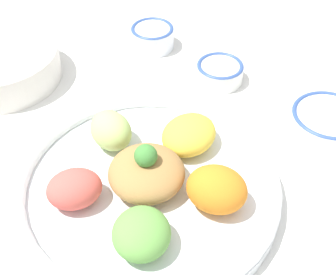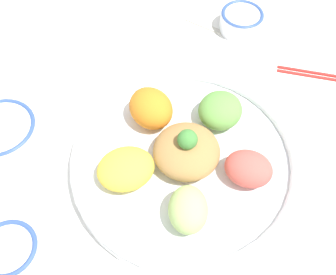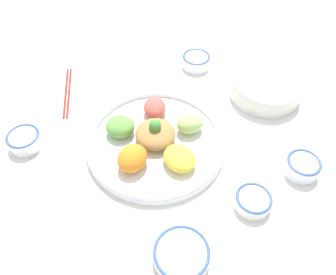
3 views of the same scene
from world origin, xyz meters
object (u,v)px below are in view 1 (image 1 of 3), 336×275
(salad_platter, at_px, (148,183))
(sauce_bowl_dark, at_px, (328,121))
(side_serving_bowl, at_px, (0,63))
(sauce_bowl_red, at_px, (220,72))
(rice_bowl_plain, at_px, (152,36))

(salad_platter, distance_m, sauce_bowl_dark, 0.31)
(sauce_bowl_dark, height_order, side_serving_bowl, side_serving_bowl)
(salad_platter, distance_m, sauce_bowl_red, 0.29)
(sauce_bowl_red, distance_m, sauce_bowl_dark, 0.21)
(side_serving_bowl, bearing_deg, rice_bowl_plain, 40.27)
(salad_platter, bearing_deg, side_serving_bowl, 154.42)
(salad_platter, height_order, side_serving_bowl, salad_platter)
(sauce_bowl_red, distance_m, rice_bowl_plain, 0.17)
(salad_platter, xyz_separation_m, sauce_bowl_dark, (0.22, 0.22, -0.00))
(salad_platter, height_order, sauce_bowl_dark, salad_platter)
(salad_platter, distance_m, side_serving_bowl, 0.39)
(rice_bowl_plain, bearing_deg, side_serving_bowl, -139.73)
(salad_platter, xyz_separation_m, side_serving_bowl, (-0.35, 0.17, 0.01))
(sauce_bowl_red, relative_size, rice_bowl_plain, 1.01)
(sauce_bowl_dark, bearing_deg, side_serving_bowl, -174.99)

